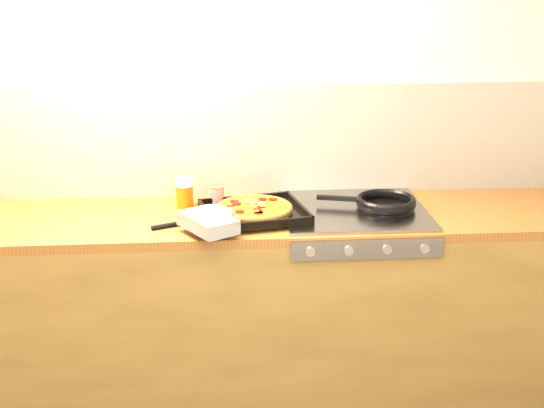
{
  "coord_description": "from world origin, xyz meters",
  "views": [
    {
      "loc": [
        -0.13,
        -1.91,
        1.93
      ],
      "look_at": [
        0.1,
        1.08,
        0.95
      ],
      "focal_mm": 50.0,
      "sensor_mm": 36.0,
      "label": 1
    }
  ],
  "objects": [
    {
      "name": "stovetop",
      "position": [
        0.45,
        1.1,
        0.91
      ],
      "size": [
        0.6,
        0.56,
        0.02
      ],
      "primitive_type": "cube",
      "color": "gray",
      "rests_on": "counter_run"
    },
    {
      "name": "juice_glass",
      "position": [
        -0.27,
        1.22,
        0.97
      ],
      "size": [
        0.09,
        0.09,
        0.13
      ],
      "color": "#CF5A0C",
      "rests_on": "counter_run"
    },
    {
      "name": "wooden_spoon",
      "position": [
        0.01,
        1.26,
        0.91
      ],
      "size": [
        0.3,
        0.08,
        0.02
      ],
      "color": "#B5854C",
      "rests_on": "counter_run"
    },
    {
      "name": "room_shell",
      "position": [
        0.0,
        1.39,
        1.15
      ],
      "size": [
        3.2,
        3.2,
        3.2
      ],
      "color": "white",
      "rests_on": "ground"
    },
    {
      "name": "counter_run",
      "position": [
        0.0,
        1.1,
        0.45
      ],
      "size": [
        3.2,
        0.62,
        0.9
      ],
      "color": "olive",
      "rests_on": "ground"
    },
    {
      "name": "black_spatula",
      "position": [
        -0.25,
        0.99,
        0.91
      ],
      "size": [
        0.28,
        0.16,
        0.02
      ],
      "color": "black",
      "rests_on": "counter_run"
    },
    {
      "name": "frying_pan",
      "position": [
        0.58,
        1.09,
        0.94
      ],
      "size": [
        0.44,
        0.31,
        0.04
      ],
      "color": "black",
      "rests_on": "stovetop"
    },
    {
      "name": "tomato_can",
      "position": [
        -0.13,
        1.21,
        0.95
      ],
      "size": [
        0.08,
        0.08,
        0.1
      ],
      "color": "#A60D18",
      "rests_on": "counter_run"
    },
    {
      "name": "pizza_on_tray",
      "position": [
        -0.03,
        1.0,
        0.94
      ],
      "size": [
        0.55,
        0.54,
        0.07
      ],
      "color": "black",
      "rests_on": "stovetop"
    }
  ]
}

